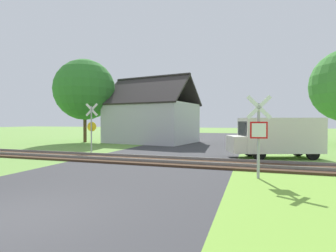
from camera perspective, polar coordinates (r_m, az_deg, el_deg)
ground_plane at (r=6.65m, az=-31.81°, el=-17.10°), size 160.00×160.00×0.00m
road_asphalt at (r=8.04m, az=-20.54°, el=-13.82°), size 8.17×80.00×0.01m
rail_track at (r=13.49m, az=-3.36°, el=-7.48°), size 60.00×2.60×0.22m
stop_sign_near at (r=9.89m, az=19.12°, el=-1.19°), size 0.87×0.19×2.99m
crossing_sign_far at (r=18.25m, az=-16.31°, el=0.31°), size 0.87×0.18×3.26m
house at (r=25.54m, az=-3.54°, el=1.06°), size 8.98×7.51×6.45m
tree_left at (r=27.17m, az=-17.67°, el=7.52°), size 5.91×5.91×8.11m
mail_truck at (r=15.80m, az=22.57°, el=-2.01°), size 5.24×3.34×2.24m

